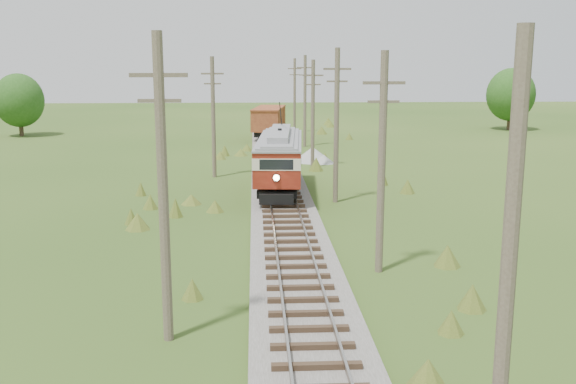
{
  "coord_description": "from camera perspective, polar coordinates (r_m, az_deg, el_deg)",
  "views": [
    {
      "loc": [
        -1.57,
        -6.11,
        8.12
      ],
      "look_at": [
        0.0,
        23.86,
        2.08
      ],
      "focal_mm": 40.0,
      "sensor_mm": 36.0,
      "label": 1
    }
  ],
  "objects": [
    {
      "name": "railbed_main",
      "position": [
        40.92,
        -0.74,
        0.2
      ],
      "size": [
        3.6,
        96.0,
        0.57
      ],
      "color": "#605B54",
      "rests_on": "ground"
    },
    {
      "name": "streetcar",
      "position": [
        40.12,
        -0.73,
        3.3
      ],
      "size": [
        3.5,
        11.61,
        5.26
      ],
      "rotation": [
        0.0,
        0.0,
        -0.07
      ],
      "color": "black",
      "rests_on": "ground"
    },
    {
      "name": "gondola",
      "position": [
        69.48,
        -1.7,
        6.43
      ],
      "size": [
        4.02,
        9.09,
        2.92
      ],
      "rotation": [
        0.0,
        0.0,
        -0.14
      ],
      "color": "black",
      "rests_on": "ground"
    },
    {
      "name": "gravel_pile",
      "position": [
        53.8,
        2.36,
        3.31
      ],
      "size": [
        3.39,
        3.59,
        1.23
      ],
      "color": "gray",
      "rests_on": "ground"
    },
    {
      "name": "utility_pole_r_1",
      "position": [
        12.61,
        19.01,
        -6.42
      ],
      "size": [
        0.3,
        0.3,
        8.8
      ],
      "color": "brown",
      "rests_on": "ground"
    },
    {
      "name": "utility_pole_r_2",
      "position": [
        24.87,
        8.34,
        2.71
      ],
      "size": [
        1.6,
        0.3,
        8.6
      ],
      "color": "brown",
      "rests_on": "ground"
    },
    {
      "name": "utility_pole_r_3",
      "position": [
        37.58,
        4.33,
        6.01
      ],
      "size": [
        1.6,
        0.3,
        9.0
      ],
      "color": "brown",
      "rests_on": "ground"
    },
    {
      "name": "utility_pole_r_4",
      "position": [
        50.46,
        2.22,
        7.05
      ],
      "size": [
        1.6,
        0.3,
        8.4
      ],
      "color": "brown",
      "rests_on": "ground"
    },
    {
      "name": "utility_pole_r_5",
      "position": [
        63.4,
        1.52,
        8.17
      ],
      "size": [
        1.6,
        0.3,
        8.9
      ],
      "color": "brown",
      "rests_on": "ground"
    },
    {
      "name": "utility_pole_r_6",
      "position": [
        76.35,
        0.59,
        8.64
      ],
      "size": [
        1.6,
        0.3,
        8.7
      ],
      "color": "brown",
      "rests_on": "ground"
    },
    {
      "name": "utility_pole_l_a",
      "position": [
        18.63,
        -11.06,
        0.35
      ],
      "size": [
        1.6,
        0.3,
        9.0
      ],
      "color": "brown",
      "rests_on": "ground"
    },
    {
      "name": "utility_pole_l_b",
      "position": [
        46.35,
        -6.66,
        6.73
      ],
      "size": [
        1.6,
        0.3,
        8.6
      ],
      "color": "brown",
      "rests_on": "ground"
    },
    {
      "name": "tree_mid_a",
      "position": [
        78.79,
        -22.8,
        7.52
      ],
      "size": [
        5.46,
        5.46,
        7.03
      ],
      "color": "#38281C",
      "rests_on": "ground"
    },
    {
      "name": "tree_mid_b",
      "position": [
        84.33,
        19.19,
        8.18
      ],
      "size": [
        5.88,
        5.88,
        7.57
      ],
      "color": "#38281C",
      "rests_on": "ground"
    }
  ]
}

